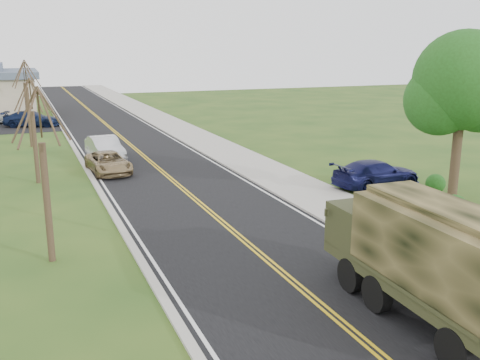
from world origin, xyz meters
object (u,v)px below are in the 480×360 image
military_truck (429,251)px  sedan_silver (105,149)px  pickup_navy (376,174)px  suv_champagne (108,163)px

military_truck → sedan_silver: (-4.91, 25.01, -1.16)m
military_truck → pickup_navy: 14.49m
suv_champagne → pickup_navy: bearing=-39.6°
military_truck → suv_champagne: bearing=105.7°
military_truck → suv_champagne: size_ratio=1.53×
suv_champagne → pickup_navy: (12.73, -8.81, 0.10)m
suv_champagne → military_truck: bearing=-80.9°
suv_champagne → sedan_silver: size_ratio=0.94×
sedan_silver → pickup_navy: bearing=-51.4°
military_truck → suv_champagne: military_truck is taller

